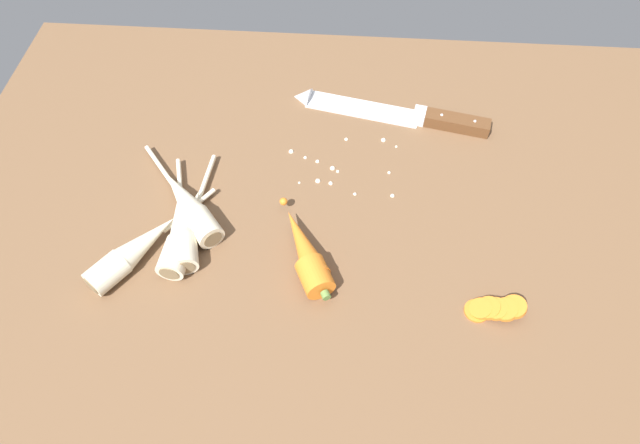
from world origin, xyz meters
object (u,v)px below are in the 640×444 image
(chefs_knife, at_px, (386,111))
(carrot_slice_stack, at_px, (494,309))
(parsnip_front, at_px, (182,228))
(parsnip_mid_right, at_px, (134,251))
(whole_carrot, at_px, (307,253))
(parsnip_back, at_px, (185,230))
(parsnip_mid_left, at_px, (189,205))

(chefs_knife, bearing_deg, carrot_slice_stack, -68.98)
(chefs_knife, bearing_deg, parsnip_front, -136.92)
(parsnip_front, height_order, parsnip_mid_right, same)
(whole_carrot, xyz_separation_m, parsnip_front, (-0.19, 0.03, -0.00))
(parsnip_front, xyz_separation_m, parsnip_back, (0.01, -0.00, -0.00))
(parsnip_mid_left, relative_size, carrot_slice_stack, 2.40)
(parsnip_mid_right, bearing_deg, parsnip_mid_left, 54.65)
(whole_carrot, height_order, parsnip_mid_right, whole_carrot)
(whole_carrot, distance_m, parsnip_mid_right, 0.24)
(chefs_knife, bearing_deg, parsnip_mid_left, -141.35)
(parsnip_front, distance_m, parsnip_back, 0.01)
(parsnip_mid_left, distance_m, parsnip_back, 0.04)
(chefs_knife, distance_m, whole_carrot, 0.33)
(whole_carrot, distance_m, parsnip_back, 0.18)
(parsnip_front, bearing_deg, parsnip_back, -30.92)
(whole_carrot, xyz_separation_m, parsnip_mid_left, (-0.18, 0.07, -0.00))
(parsnip_mid_left, distance_m, parsnip_mid_right, 0.10)
(parsnip_front, distance_m, parsnip_mid_right, 0.07)
(chefs_knife, bearing_deg, whole_carrot, -110.05)
(parsnip_back, bearing_deg, chefs_knife, 43.91)
(whole_carrot, xyz_separation_m, carrot_slice_stack, (0.26, -0.06, -0.01))
(parsnip_front, distance_m, carrot_slice_stack, 0.45)
(parsnip_back, relative_size, carrot_slice_stack, 2.86)
(chefs_knife, relative_size, parsnip_mid_right, 1.76)
(whole_carrot, bearing_deg, parsnip_mid_right, -177.05)
(whole_carrot, relative_size, parsnip_back, 0.72)
(parsnip_mid_left, height_order, carrot_slice_stack, parsnip_mid_left)
(parsnip_mid_left, bearing_deg, whole_carrot, -21.49)
(whole_carrot, bearing_deg, parsnip_back, 171.24)
(parsnip_mid_right, distance_m, carrot_slice_stack, 0.50)
(parsnip_mid_left, bearing_deg, parsnip_back, -85.09)
(parsnip_mid_right, xyz_separation_m, carrot_slice_stack, (0.50, -0.05, -0.01))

